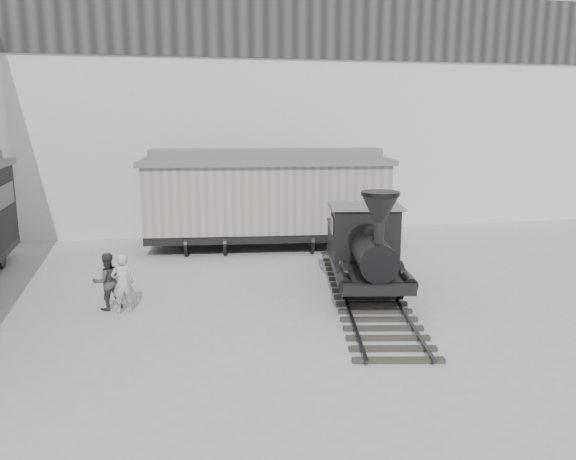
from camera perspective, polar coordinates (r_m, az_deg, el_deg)
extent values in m
plane|color=#9E9E9B|center=(13.97, 7.94, -11.48)|extent=(90.00, 90.00, 0.00)
cube|color=silver|center=(27.43, -2.68, 11.61)|extent=(34.00, 2.40, 11.00)
cube|color=#232326|center=(26.52, -2.29, 20.30)|extent=(34.00, 0.12, 3.00)
cube|color=#2E2B27|center=(17.28, 8.16, -6.65)|extent=(3.95, 9.78, 0.17)
cube|color=#2D2D30|center=(17.17, 5.68, -6.52)|extent=(2.00, 9.38, 0.06)
cube|color=#2D2D30|center=(17.39, 10.62, -6.43)|extent=(2.00, 9.38, 0.06)
cylinder|color=black|center=(16.49, 5.70, -5.09)|extent=(0.35, 1.14, 1.14)
cylinder|color=black|center=(16.74, 11.24, -5.00)|extent=(0.35, 1.14, 1.14)
cylinder|color=black|center=(17.78, 5.23, -3.85)|extent=(0.35, 1.14, 1.14)
cylinder|color=black|center=(18.02, 10.38, -3.79)|extent=(0.35, 1.14, 1.14)
cube|color=black|center=(17.20, 8.16, -4.02)|extent=(2.79, 4.08, 0.29)
cylinder|color=black|center=(16.34, 8.60, -2.45)|extent=(1.50, 2.55, 1.04)
cylinder|color=black|center=(15.26, 9.24, -0.34)|extent=(0.32, 0.32, 0.62)
cone|color=black|center=(15.14, 9.32, 2.17)|extent=(1.18, 1.18, 0.73)
sphere|color=black|center=(16.63, 8.43, -0.44)|extent=(0.54, 0.54, 0.54)
cube|color=black|center=(17.88, 7.80, -0.28)|extent=(2.27, 1.78, 1.61)
cube|color=slate|center=(17.73, 7.87, 2.40)|extent=(2.51, 2.03, 0.08)
cube|color=black|center=(19.81, 6.98, -0.82)|extent=(2.25, 2.41, 0.93)
cylinder|color=black|center=(23.49, -8.22, -0.92)|extent=(2.26, 1.12, 0.87)
cylinder|color=black|center=(23.75, 3.90, -0.69)|extent=(2.26, 1.12, 0.87)
cube|color=black|center=(23.44, -2.13, -0.29)|extent=(10.03, 3.86, 0.33)
cube|color=gray|center=(23.18, -2.16, 3.40)|extent=(10.04, 3.97, 2.72)
cube|color=slate|center=(23.02, -2.18, 7.01)|extent=(10.41, 4.33, 0.22)
cube|color=slate|center=(23.00, -2.19, 7.77)|extent=(9.43, 2.40, 0.39)
imported|color=#BAB9B5|center=(16.37, -16.45, -5.22)|extent=(0.70, 0.55, 1.71)
imported|color=#3D3F44|center=(16.79, -17.89, -4.98)|extent=(0.98, 0.88, 1.65)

